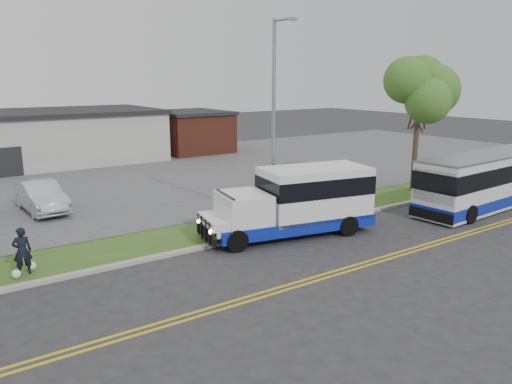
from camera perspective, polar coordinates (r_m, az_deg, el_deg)
ground at (r=21.11m, az=-0.09°, el=-6.34°), size 140.00×140.00×0.00m
lane_line_north at (r=18.28m, az=6.88°, el=-9.57°), size 70.00×0.12×0.01m
lane_line_south at (r=18.07m, az=7.52°, el=-9.85°), size 70.00×0.12×0.01m
curb at (r=21.95m, az=-1.73°, el=-5.37°), size 80.00×0.30×0.15m
verge at (r=23.42m, az=-4.14°, el=-4.27°), size 80.00×3.30×0.10m
parking_lot at (r=35.93m, az=-15.69°, el=1.38°), size 80.00×25.00×0.10m
brick_wing at (r=47.94m, az=-7.50°, el=6.88°), size 6.30×7.30×3.90m
tree_east at (r=31.90m, az=18.17°, el=10.96°), size 5.20×5.20×8.33m
streetlight_near at (r=23.95m, az=2.13°, el=8.79°), size 0.35×1.53×9.50m
shuttle_bus at (r=22.59m, az=4.99°, el=-0.83°), size 8.17×3.96×3.01m
transit_bus at (r=30.04m, az=25.09°, el=1.25°), size 10.86×3.06×2.98m
pedestrian at (r=19.63m, az=-25.17°, el=-6.12°), size 0.67×0.46×1.75m
parked_car_a at (r=28.41m, az=-23.34°, el=-0.47°), size 1.95×4.90×1.59m
grocery_bag_left at (r=19.59m, az=-25.71°, el=-8.44°), size 0.32×0.32×0.32m
grocery_bag_right at (r=20.14m, az=-24.25°, el=-7.72°), size 0.32×0.32×0.32m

